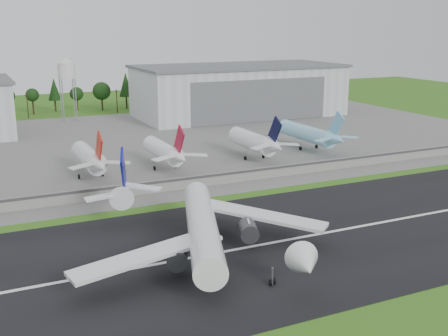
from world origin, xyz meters
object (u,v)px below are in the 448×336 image
main_airliner (204,233)px  parked_jet_red_a (91,159)px  parked_jet_navy (257,142)px  parked_jet_red_b (166,152)px  parked_jet_skyblue (311,134)px

main_airliner → parked_jet_red_a: bearing=-64.0°
parked_jet_red_a → parked_jet_navy: (55.43, 0.03, 0.18)m
parked_jet_red_a → parked_jet_navy: 55.43m
main_airliner → parked_jet_red_b: size_ratio=1.84×
parked_jet_red_a → parked_jet_skyblue: (80.56, 5.00, -0.06)m
parked_jet_navy → parked_jet_skyblue: 25.62m
main_airliner → parked_jet_red_a: main_airliner is taller
main_airliner → parked_jet_red_a: (-7.40, 66.97, 1.24)m
main_airliner → parked_jet_navy: bearing=-106.0°
main_airliner → parked_jet_red_b: (16.02, 66.94, 1.11)m
parked_jet_red_b → parked_jet_navy: size_ratio=1.00×
parked_jet_red_a → parked_jet_navy: parked_jet_navy is taller
parked_jet_red_a → parked_jet_skyblue: bearing=3.6°
parked_jet_red_b → parked_jet_skyblue: 57.37m
main_airliner → parked_jet_skyblue: (73.17, 71.97, 1.19)m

